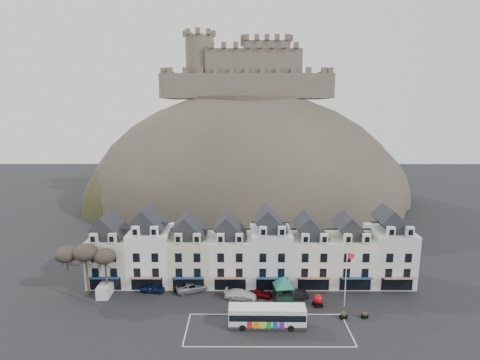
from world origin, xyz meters
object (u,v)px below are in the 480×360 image
car_black (185,287)px  white_van (106,288)px  car_silver (192,287)px  car_white (241,294)px  car_navy (153,288)px  red_buoy (318,300)px  bus (267,315)px  car_maroon (261,294)px  flagpole (347,276)px  car_charcoal (294,294)px  bus_shelter (283,281)px

car_black → white_van: bearing=85.6°
car_silver → car_white: 8.30m
car_navy → car_white: 14.47m
red_buoy → bus: bearing=-146.3°
car_navy → car_maroon: (17.49, -1.61, -0.06)m
flagpole → bus: bearing=-156.6°
white_van → car_charcoal: size_ratio=0.90×
bus → car_white: size_ratio=2.10×
bus → car_navy: 20.38m
car_black → car_maroon: car_black is taller
flagpole → car_charcoal: bearing=163.3°
car_white → car_charcoal: bearing=-81.3°
car_navy → car_silver: bearing=-79.4°
bus_shelter → car_silver: 14.98m
white_van → car_navy: bearing=4.2°
white_van → car_maroon: size_ratio=1.20×
bus → car_maroon: size_ratio=2.95×
bus_shelter → car_black: 16.17m
flagpole → car_charcoal: (-7.46, 2.24, -4.15)m
car_silver → car_maroon: (11.09, -2.00, -0.13)m
flagpole → car_black: flagpole is taller
white_van → car_white: (21.64, -1.43, -0.25)m
bus_shelter → bus: bearing=-119.0°
flagpole → car_maroon: (-12.60, 2.74, -4.33)m
car_maroon → bus: bearing=-161.9°
car_charcoal → flagpole: bearing=-118.9°
car_white → car_maroon: 3.22m
white_van → bus_shelter: bearing=-3.9°
white_van → car_white: size_ratio=0.86×
car_white → car_maroon: size_ratio=1.41×
bus_shelter → car_navy: bearing=167.4°
car_navy → red_buoy: bearing=-92.1°
bus_shelter → red_buoy: bus_shelter is taller
car_maroon → red_buoy: bearing=-92.2°
bus_shelter → car_black: bus_shelter is taller
bus → car_charcoal: bus is taller
flagpole → red_buoy: bearing=178.3°
car_black → car_navy: bearing=85.0°
car_white → red_buoy: bearing=-91.6°
white_van → car_white: white_van is taller
car_navy → car_charcoal: size_ratio=0.82×
car_navy → car_silver: (6.40, 0.39, 0.06)m
bus_shelter → car_navy: bus_shelter is taller
flagpole → car_silver: size_ratio=1.66×
bus_shelter → car_maroon: size_ratio=1.66×
bus_shelter → car_silver: bearing=163.4°
car_silver → car_charcoal: (16.23, -2.50, 0.05)m
red_buoy → flagpole: (4.10, -0.12, 3.97)m
flagpole → car_charcoal: flagpole is taller
car_black → car_white: size_ratio=0.74×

